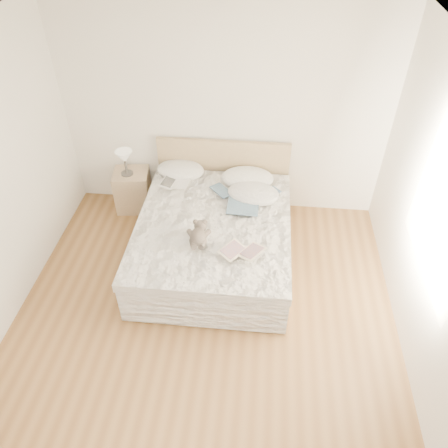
# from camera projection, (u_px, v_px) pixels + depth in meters

# --- Properties ---
(floor) EXTENTS (4.00, 4.50, 0.00)m
(floor) POSITION_uv_depth(u_px,v_px,m) (201.00, 336.00, 4.44)
(floor) COLOR brown
(floor) RESTS_ON ground
(ceiling) EXTENTS (4.00, 4.50, 0.00)m
(ceiling) POSITION_uv_depth(u_px,v_px,m) (187.00, 78.00, 2.68)
(ceiling) COLOR white
(ceiling) RESTS_ON ground
(wall_back) EXTENTS (4.00, 0.02, 2.70)m
(wall_back) POSITION_uv_depth(u_px,v_px,m) (224.00, 113.00, 5.26)
(wall_back) COLOR white
(wall_back) RESTS_ON ground
(window) EXTENTS (0.02, 1.30, 1.10)m
(window) POSITION_uv_depth(u_px,v_px,m) (441.00, 222.00, 3.57)
(window) COLOR white
(window) RESTS_ON wall_right
(bed) EXTENTS (1.72, 2.14, 1.00)m
(bed) POSITION_uv_depth(u_px,v_px,m) (215.00, 236.00, 5.14)
(bed) COLOR tan
(bed) RESTS_ON floor
(nightstand) EXTENTS (0.50, 0.46, 0.56)m
(nightstand) POSITION_uv_depth(u_px,v_px,m) (133.00, 190.00, 5.87)
(nightstand) COLOR tan
(nightstand) RESTS_ON floor
(table_lamp) EXTENTS (0.24, 0.24, 0.34)m
(table_lamp) POSITION_uv_depth(u_px,v_px,m) (124.00, 158.00, 5.51)
(table_lamp) COLOR #49443E
(table_lamp) RESTS_ON nightstand
(pillow_left) EXTENTS (0.66, 0.49, 0.18)m
(pillow_left) POSITION_uv_depth(u_px,v_px,m) (181.00, 170.00, 5.59)
(pillow_left) COLOR white
(pillow_left) RESTS_ON bed
(pillow_middle) EXTENTS (0.66, 0.46, 0.20)m
(pillow_middle) POSITION_uv_depth(u_px,v_px,m) (247.00, 178.00, 5.46)
(pillow_middle) COLOR white
(pillow_middle) RESTS_ON bed
(pillow_right) EXTENTS (0.68, 0.52, 0.19)m
(pillow_right) POSITION_uv_depth(u_px,v_px,m) (253.00, 193.00, 5.22)
(pillow_right) COLOR silver
(pillow_right) RESTS_ON bed
(blouse) EXTENTS (0.59, 0.63, 0.02)m
(blouse) POSITION_uv_depth(u_px,v_px,m) (244.00, 200.00, 5.12)
(blouse) COLOR #39536A
(blouse) RESTS_ON bed
(photo_book) EXTENTS (0.39, 0.30, 0.03)m
(photo_book) POSITION_uv_depth(u_px,v_px,m) (175.00, 183.00, 5.39)
(photo_book) COLOR white
(photo_book) RESTS_ON bed
(childrens_book) EXTENTS (0.49, 0.46, 0.03)m
(childrens_book) POSITION_uv_depth(u_px,v_px,m) (242.00, 251.00, 4.48)
(childrens_book) COLOR beige
(childrens_book) RESTS_ON bed
(teddy_bear) EXTENTS (0.25, 0.33, 0.17)m
(teddy_bear) POSITION_uv_depth(u_px,v_px,m) (198.00, 241.00, 4.57)
(teddy_bear) COLOR brown
(teddy_bear) RESTS_ON bed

